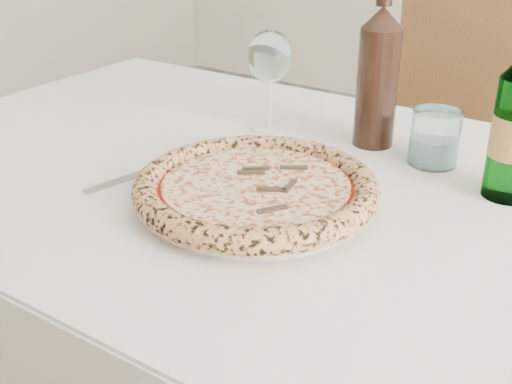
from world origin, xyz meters
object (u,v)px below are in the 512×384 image
pizza (256,188)px  wine_bottle (378,76)px  plate (256,199)px  chair_far (454,149)px  tumbler (434,141)px  dining_table (292,231)px  wine_glass (270,59)px

pizza → wine_bottle: bearing=84.3°
plate → pizza: size_ratio=0.88×
chair_far → tumbler: bearing=-76.2°
plate → tumbler: bearing=62.8°
pizza → wine_bottle: (0.03, 0.31, 0.09)m
chair_far → pizza: bearing=-89.2°
chair_far → tumbler: size_ratio=10.65×
plate → wine_bottle: 0.33m
dining_table → pizza: (-0.00, -0.10, 0.11)m
dining_table → plate: bearing=-90.0°
pizza → tumbler: 0.32m
tumbler → dining_table: bearing=-128.5°
plate → dining_table: bearing=90.0°
plate → tumbler: tumbler is taller
chair_far → wine_glass: size_ratio=5.16×
plate → chair_far: bearing=90.8°
wine_glass → chair_far: bearing=77.6°
dining_table → wine_glass: bearing=133.0°
wine_bottle → chair_far: bearing=94.0°
tumbler → wine_glass: bearing=-177.5°
tumbler → wine_bottle: wine_bottle is taller
wine_glass → tumbler: bearing=2.5°
dining_table → chair_far: size_ratio=1.59×
dining_table → tumbler: size_ratio=16.91×
dining_table → wine_glass: 0.32m
chair_far → wine_glass: 0.76m
tumbler → chair_far: bearing=103.8°
tumbler → wine_bottle: size_ratio=0.31×
plate → pizza: pizza is taller
chair_far → tumbler: 0.72m
pizza → tumbler: tumbler is taller
dining_table → wine_glass: (-0.16, 0.17, 0.22)m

